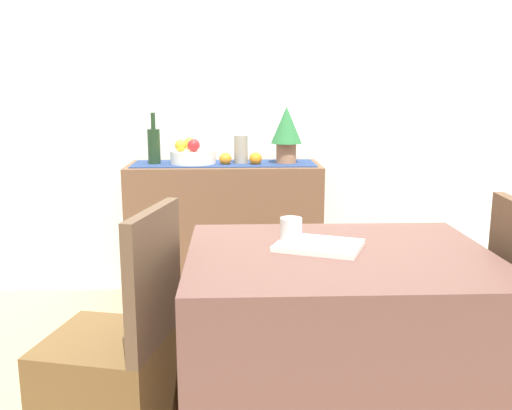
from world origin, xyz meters
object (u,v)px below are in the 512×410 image
Objects in this scene: ceramic_vase at (241,150)px; chair_near_window at (114,388)px; sideboard_console at (225,234)px; dining_table at (337,355)px; fruit_bowl at (193,157)px; coffee_cup at (291,232)px; wine_bottle at (154,145)px; open_book at (319,245)px; potted_plant at (286,131)px.

chair_near_window is (-0.46, -1.48, -0.66)m from ceramic_vase.
sideboard_console is 1.53m from dining_table.
chair_near_window is at bearing -97.15° from fruit_bowl.
coffee_cup reaches higher than dining_table.
wine_bottle is (-0.22, 0.00, 0.07)m from fruit_bowl.
dining_table is 10.00× the size of coffee_cup.
ceramic_vase reaches higher than dining_table.
wine_bottle is at bearing 118.73° from dining_table.
sideboard_console is 1.24× the size of chair_near_window.
coffee_cup reaches higher than open_book.
sideboard_console is 1.47m from coffee_cup.
sideboard_console is at bearing 100.06° from coffee_cup.
coffee_cup is (0.25, -1.40, 0.37)m from sideboard_console.
fruit_bowl is 0.79× the size of potted_plant.
fruit_bowl is 0.26× the size of dining_table.
dining_table is at bearing -61.27° from wine_bottle.
fruit_bowl is 0.88× the size of wine_bottle.
wine_bottle is at bearing 91.46° from chair_near_window.
coffee_cup reaches higher than sideboard_console.
wine_bottle is at bearing 180.00° from fruit_bowl.
coffee_cup is (0.43, -1.40, -0.09)m from fruit_bowl.
fruit_bowl is at bearing 180.00° from ceramic_vase.
sideboard_console is 1.50m from open_book.
wine_bottle reaches higher than chair_near_window.
ceramic_vase reaches higher than open_book.
open_book is at bearing 140.49° from dining_table.
dining_table is (0.04, -1.48, -0.66)m from potted_plant.
coffee_cup is (0.15, -1.40, -0.13)m from ceramic_vase.
chair_near_window is at bearing -88.54° from wine_bottle.
wine_bottle is 0.50m from ceramic_vase.
ceramic_vase is at bearing 96.12° from coffee_cup.
dining_table is 3.62× the size of open_book.
fruit_bowl reaches higher than open_book.
open_book is at bearing -90.77° from potted_plant.
potted_plant reaches higher than sideboard_console.
potted_plant is at bearing 0.00° from wine_bottle.
dining_table is (0.81, -1.48, -0.58)m from wine_bottle.
chair_near_window reaches higher than sideboard_console.
fruit_bowl is 1.61m from chair_near_window.
coffee_cup is 0.81m from chair_near_window.
sideboard_console is at bearing -0.00° from wine_bottle.
coffee_cup is (-0.11, -1.40, -0.24)m from potted_plant.
dining_table is at bearing -68.35° from fruit_bowl.
fruit_bowl reaches higher than coffee_cup.
wine_bottle is 0.77m from potted_plant.
potted_plant is 1.82m from chair_near_window.
ceramic_vase is 0.19× the size of chair_near_window.
potted_plant is (0.26, 0.00, 0.11)m from ceramic_vase.
coffee_cup is (0.65, -1.40, -0.16)m from wine_bottle.
ceramic_vase is (0.50, -0.00, -0.03)m from wine_bottle.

